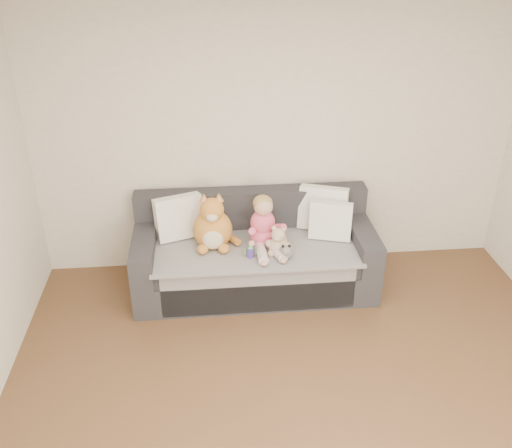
% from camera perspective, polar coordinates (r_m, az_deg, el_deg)
% --- Properties ---
extents(room_shell, '(5.00, 5.00, 5.00)m').
position_cam_1_polar(room_shell, '(3.48, 6.38, -3.09)').
color(room_shell, brown).
rests_on(room_shell, ground).
extents(sofa, '(2.20, 0.94, 0.85)m').
position_cam_1_polar(sofa, '(5.35, -0.19, -3.19)').
color(sofa, '#27272C').
rests_on(sofa, ground).
extents(cushion_left, '(0.48, 0.33, 0.41)m').
position_cam_1_polar(cushion_left, '(5.30, -7.71, 0.67)').
color(cushion_left, white).
rests_on(cushion_left, sofa).
extents(cushion_right_back, '(0.50, 0.34, 0.43)m').
position_cam_1_polar(cushion_right_back, '(5.43, 6.71, 1.58)').
color(cushion_right_back, white).
rests_on(cushion_right_back, sofa).
extents(cushion_right_front, '(0.42, 0.28, 0.36)m').
position_cam_1_polar(cushion_right_front, '(5.28, 7.47, 0.33)').
color(cushion_right_front, white).
rests_on(cushion_right_front, sofa).
extents(toddler, '(0.35, 0.51, 0.50)m').
position_cam_1_polar(toddler, '(5.07, 0.81, -0.26)').
color(toddler, '#E5518B').
rests_on(toddler, sofa).
extents(plush_cat, '(0.43, 0.37, 0.54)m').
position_cam_1_polar(plush_cat, '(5.10, -4.33, -0.28)').
color(plush_cat, '#B06527').
rests_on(plush_cat, sofa).
extents(teddy_bear, '(0.21, 0.18, 0.28)m').
position_cam_1_polar(teddy_bear, '(5.01, 2.22, -1.93)').
color(teddy_bear, tan).
rests_on(teddy_bear, sofa).
extents(plush_cow, '(0.14, 0.21, 0.17)m').
position_cam_1_polar(plush_cow, '(4.98, 2.94, -2.74)').
color(plush_cow, white).
rests_on(plush_cow, sofa).
extents(sippy_cup, '(0.11, 0.07, 0.12)m').
position_cam_1_polar(sippy_cup, '(4.99, -0.57, -2.69)').
color(sippy_cup, '#4F399C').
rests_on(sippy_cup, sofa).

